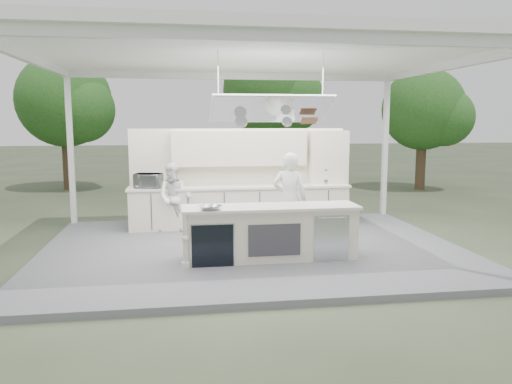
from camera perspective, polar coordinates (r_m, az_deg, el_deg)
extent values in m
plane|color=#4A543A|center=(9.81, -0.43, -6.91)|extent=(90.00, 90.00, 0.00)
cube|color=#56565B|center=(9.79, -0.43, -6.57)|extent=(8.00, 6.00, 0.12)
cube|color=white|center=(13.37, 14.54, 4.89)|extent=(0.12, 0.12, 3.70)
cube|color=white|center=(12.55, -20.42, 4.45)|extent=(0.12, 0.12, 3.70)
cube|color=white|center=(9.55, -0.46, 15.56)|extent=(8.20, 6.20, 0.16)
cube|color=white|center=(6.70, 3.26, 17.35)|extent=(8.00, 0.12, 0.16)
cube|color=white|center=(12.39, -2.43, 13.10)|extent=(8.00, 0.12, 0.16)
cube|color=white|center=(9.77, -24.45, 13.74)|extent=(0.12, 6.00, 0.16)
cube|color=white|center=(10.80, 21.09, 13.31)|extent=(0.12, 6.00, 0.16)
cube|color=white|center=(8.62, 1.75, 9.49)|extent=(2.00, 0.71, 0.43)
cube|color=white|center=(8.62, 1.75, 9.49)|extent=(2.06, 0.76, 0.46)
cylinder|color=white|center=(8.52, -4.34, 12.68)|extent=(0.02, 0.02, 0.95)
cylinder|color=white|center=(8.85, 7.65, 12.47)|extent=(0.02, 0.02, 0.95)
cylinder|color=silver|center=(8.69, -1.71, 8.03)|extent=(0.22, 0.14, 0.21)
cylinder|color=silver|center=(8.77, 3.57, 8.02)|extent=(0.18, 0.12, 0.18)
cube|color=brown|center=(8.88, 6.10, 8.12)|extent=(0.28, 0.18, 0.12)
cube|color=beige|center=(8.84, 1.69, -4.79)|extent=(3.00, 0.70, 0.90)
cube|color=silver|center=(8.74, 1.70, -1.75)|extent=(3.10, 0.78, 0.05)
cylinder|color=beige|center=(8.36, -8.09, -5.55)|extent=(0.11, 0.11, 0.92)
cube|color=black|center=(8.39, -4.98, -6.15)|extent=(0.70, 0.04, 0.72)
cube|color=silver|center=(8.39, -4.98, -6.15)|extent=(0.74, 0.03, 0.72)
cube|color=#343338|center=(8.50, 2.13, -5.52)|extent=(0.90, 0.02, 0.55)
cube|color=silver|center=(8.74, 8.61, -5.22)|extent=(0.62, 0.02, 0.78)
cube|color=beige|center=(11.52, -1.79, -1.74)|extent=(5.00, 0.65, 0.90)
cube|color=silver|center=(11.45, -1.80, 0.60)|extent=(5.08, 0.72, 0.05)
cube|color=beige|center=(11.72, -1.98, 1.76)|extent=(5.00, 0.10, 2.25)
cube|color=beige|center=(11.54, -1.92, 5.02)|extent=(3.10, 0.38, 0.80)
cube|color=beige|center=(11.94, 8.19, 3.84)|extent=(0.90, 0.45, 1.30)
cube|color=brown|center=(11.94, 8.19, 3.84)|extent=(0.84, 0.40, 0.03)
cylinder|color=silver|center=(11.83, 7.87, 1.18)|extent=(0.20, 0.20, 0.12)
cylinder|color=black|center=(11.81, 7.89, 1.95)|extent=(0.17, 0.17, 0.20)
cylinder|color=black|center=(11.93, 9.48, 1.16)|extent=(0.16, 0.16, 0.10)
cone|color=black|center=(11.91, 9.50, 1.97)|extent=(0.14, 0.14, 0.24)
cylinder|color=brown|center=(19.87, -20.73, 3.29)|extent=(0.36, 0.36, 2.10)
sphere|color=#3C6A27|center=(19.82, -21.06, 9.75)|extent=(3.40, 3.40, 3.40)
sphere|color=#3C6A27|center=(19.18, -19.32, 8.89)|extent=(2.38, 2.38, 2.38)
cylinder|color=brown|center=(21.76, 1.55, 4.65)|extent=(0.36, 0.36, 2.45)
sphere|color=#3C6A27|center=(21.76, 1.58, 11.56)|extent=(4.00, 4.00, 4.00)
sphere|color=#3C6A27|center=(21.31, 4.02, 10.54)|extent=(2.80, 2.80, 2.80)
cylinder|color=brown|center=(19.56, 18.30, 3.08)|extent=(0.36, 0.36, 1.92)
sphere|color=#3C6A27|center=(19.50, 18.56, 8.98)|extent=(3.00, 3.00, 3.00)
sphere|color=#3C6A27|center=(19.39, 20.73, 7.99)|extent=(2.10, 2.10, 2.10)
imported|color=white|center=(9.77, 3.86, -0.80)|extent=(0.78, 0.64, 1.82)
imported|color=silver|center=(11.05, -9.32, -0.66)|extent=(0.84, 0.72, 1.52)
imported|color=#B3B5BB|center=(11.30, -12.20, 1.27)|extent=(0.66, 0.52, 0.32)
imported|color=#BABDC2|center=(8.36, -5.44, -1.80)|extent=(0.37, 0.37, 0.08)
imported|color=silver|center=(8.37, -4.75, -1.78)|extent=(0.33, 0.33, 0.08)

